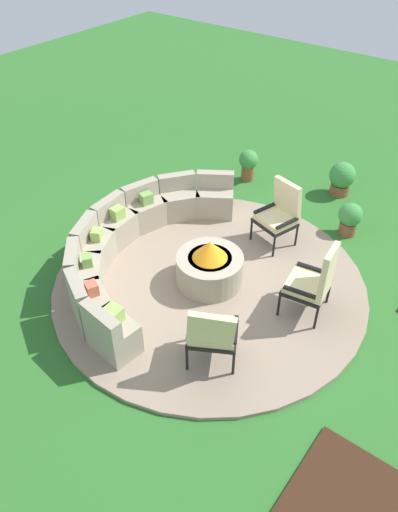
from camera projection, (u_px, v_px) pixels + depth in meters
name	position (u px, v px, depth m)	size (l,w,h in m)	color
ground_plane	(209.00, 284.00, 7.52)	(24.00, 24.00, 0.00)	#2D6B28
patio_circle	(209.00, 282.00, 7.51)	(4.71, 4.71, 0.06)	gray
fire_pit	(210.00, 266.00, 7.30)	(1.00, 1.00, 0.75)	#9E937F
curved_stone_bench	(133.00, 244.00, 7.69)	(3.94, 2.19, 0.77)	#9E937F
lounge_chair_front_left	(212.00, 332.00, 5.96)	(0.77, 0.81, 1.03)	black
lounge_chair_front_right	(315.00, 281.00, 6.64)	(0.72, 0.67, 1.16)	black
lounge_chair_back_left	(280.00, 212.00, 7.91)	(0.70, 0.72, 1.10)	black
potted_plant_0	(342.00, 178.00, 9.30)	(0.49, 0.49, 0.65)	brown
potted_plant_1	(350.00, 218.00, 8.31)	(0.40, 0.40, 0.60)	brown
potted_plant_2	(248.00, 163.00, 9.70)	(0.38, 0.38, 0.64)	brown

